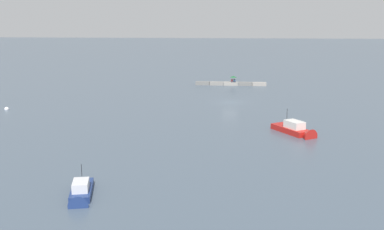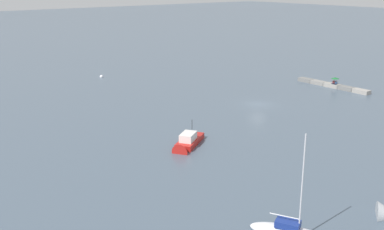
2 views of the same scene
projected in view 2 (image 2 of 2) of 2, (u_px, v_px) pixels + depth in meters
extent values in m
plane|color=#475666|center=(258.00, 104.00, 73.00)|extent=(500.00, 500.00, 0.00)
cube|color=gray|center=(361.00, 91.00, 79.99)|extent=(2.91, 1.45, 0.69)
cube|color=slate|center=(346.00, 88.00, 82.24)|extent=(2.91, 1.45, 0.69)
cube|color=gray|center=(332.00, 85.00, 84.48)|extent=(2.91, 1.45, 0.69)
cube|color=gray|center=(319.00, 83.00, 86.73)|extent=(2.91, 1.45, 0.69)
cube|color=slate|center=(306.00, 80.00, 88.97)|extent=(2.91, 1.45, 0.69)
cube|color=#1E2333|center=(335.00, 84.00, 83.56)|extent=(0.41, 0.46, 0.16)
cube|color=navy|center=(336.00, 83.00, 83.70)|extent=(0.43, 0.27, 0.52)
sphere|color=tan|center=(336.00, 81.00, 83.60)|extent=(0.22, 0.22, 0.22)
cube|color=#1E2333|center=(333.00, 84.00, 84.01)|extent=(0.41, 0.46, 0.16)
cube|color=maroon|center=(334.00, 82.00, 84.15)|extent=(0.43, 0.27, 0.52)
sphere|color=tan|center=(334.00, 80.00, 84.05)|extent=(0.22, 0.22, 0.22)
cylinder|color=black|center=(335.00, 81.00, 83.84)|extent=(0.02, 0.02, 1.05)
cone|color=#19662D|center=(335.00, 78.00, 83.67)|extent=(1.45, 1.45, 0.25)
sphere|color=black|center=(335.00, 77.00, 83.63)|extent=(0.05, 0.05, 0.05)
cube|color=navy|center=(288.00, 224.00, 35.39)|extent=(2.17, 1.86, 0.52)
cylinder|color=silver|center=(302.00, 183.00, 34.02)|extent=(0.11, 0.11, 7.70)
cylinder|color=silver|center=(284.00, 216.00, 35.34)|extent=(2.11, 1.13, 0.09)
cube|color=red|center=(190.00, 142.00, 55.55)|extent=(4.63, 5.62, 0.90)
cone|color=red|center=(182.00, 150.00, 53.09)|extent=(2.63, 2.63, 1.91)
cube|color=silver|center=(188.00, 137.00, 54.70)|extent=(2.57, 2.82, 0.90)
cube|color=#283847|center=(186.00, 138.00, 54.10)|extent=(1.26, 0.87, 0.63)
cylinder|color=black|center=(192.00, 125.00, 55.72)|extent=(0.05, 0.05, 1.26)
sphere|color=white|center=(101.00, 77.00, 93.10)|extent=(0.69, 0.69, 0.69)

